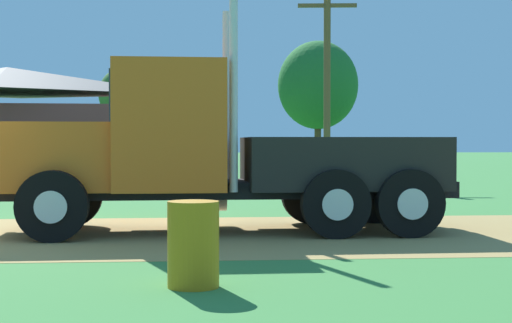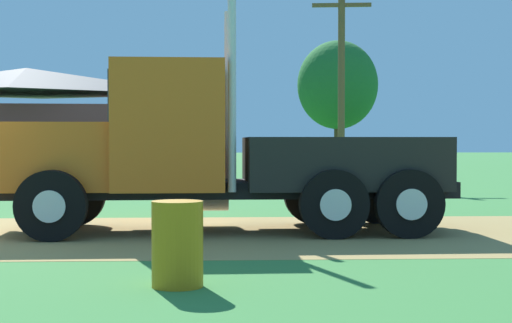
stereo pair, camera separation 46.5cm
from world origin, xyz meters
name	(u,v)px [view 1 (the left image)]	position (x,y,z in m)	size (l,w,h in m)	color
truck_foreground_white	(210,156)	(4.30, 0.43, 1.34)	(8.11, 2.86, 4.04)	black
steel_barrel	(193,244)	(4.00, -4.84, 0.47)	(0.57, 0.57, 0.94)	#B27214
shed_building	(8,123)	(-4.77, 24.53, 2.47)	(12.72, 7.11, 5.12)	brown
utility_pole_near	(327,80)	(9.01, 15.68, 3.89)	(2.20, 0.38, 7.28)	brown
tree_mid	(123,95)	(-0.74, 40.13, 4.73)	(3.26, 3.26, 6.57)	#513823
tree_right	(318,85)	(12.17, 37.62, 5.30)	(5.27, 5.27, 8.21)	#513823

